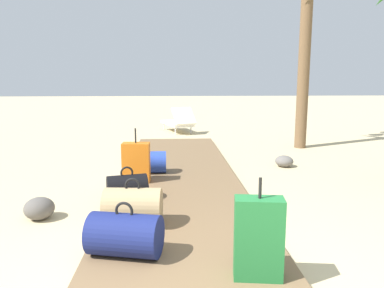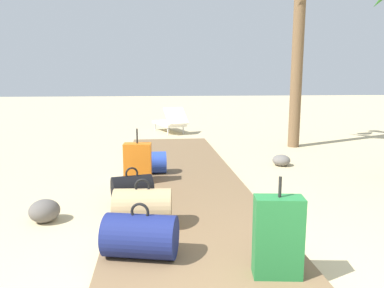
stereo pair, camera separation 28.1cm
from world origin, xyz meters
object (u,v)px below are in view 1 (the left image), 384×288
duffel_bag_tan (133,206)px  duffel_bag_navy (125,235)px  duffel_bag_black (127,187)px  lounge_chair (178,122)px  suitcase_green (258,238)px  suitcase_orange (136,162)px  duffel_bag_blue (145,162)px

duffel_bag_tan → duffel_bag_navy: duffel_bag_tan is taller
duffel_bag_black → lounge_chair: lounge_chair is taller
suitcase_green → duffel_bag_black: bearing=121.9°
suitcase_orange → suitcase_green: bearing=-67.2°
suitcase_orange → duffel_bag_blue: suitcase_orange is taller
suitcase_orange → lounge_chair: 5.79m
duffel_bag_blue → lounge_chair: (0.66, 5.21, 0.07)m
duffel_bag_tan → lounge_chair: 7.45m
duffel_bag_tan → lounge_chair: (0.64, 7.42, 0.05)m
duffel_bag_navy → suitcase_orange: (-0.11, 2.38, 0.11)m
duffel_bag_tan → suitcase_orange: bearing=93.9°
suitcase_green → duffel_bag_blue: 3.52m
duffel_bag_tan → duffel_bag_blue: 2.21m
duffel_bag_black → duffel_bag_navy: duffel_bag_navy is taller
duffel_bag_blue → duffel_bag_navy: bearing=-89.7°
duffel_bag_tan → suitcase_orange: 1.69m
duffel_bag_tan → duffel_bag_navy: (-0.00, -0.70, -0.01)m
duffel_bag_black → lounge_chair: bearing=83.1°
duffel_bag_black → suitcase_orange: bearing=87.3°
duffel_bag_black → duffel_bag_blue: size_ratio=0.82×
suitcase_orange → lounge_chair: bearing=82.5°
duffel_bag_tan → lounge_chair: size_ratio=0.38×
suitcase_orange → duffel_bag_tan: bearing=-86.1°
duffel_bag_blue → duffel_bag_tan: bearing=-89.5°
duffel_bag_tan → duffel_bag_black: size_ratio=1.11×
duffel_bag_black → suitcase_green: 2.32m
duffel_bag_black → lounge_chair: (0.79, 6.59, 0.08)m
duffel_bag_blue → lounge_chair: size_ratio=0.41×
duffel_bag_navy → suitcase_green: suitcase_green is taller
duffel_bag_navy → lounge_chair: lounge_chair is taller
duffel_bag_tan → suitcase_orange: suitcase_orange is taller
duffel_bag_blue → lounge_chair: 5.25m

